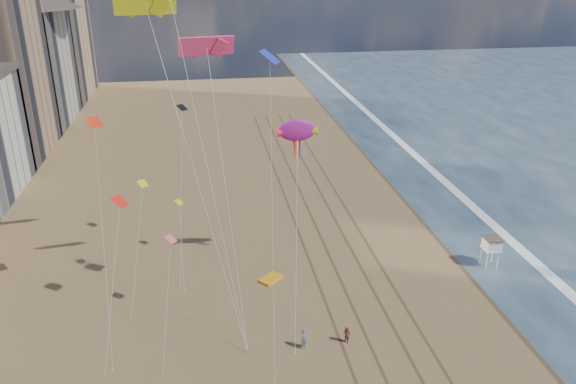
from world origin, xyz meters
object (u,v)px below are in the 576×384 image
object	(u,v)px
grounded_kite	(271,279)
kite_flyer_a	(304,339)
lifeguard_stand	(492,244)
kite_flyer_b	(347,335)
show_kite	(297,131)

from	to	relation	value
grounded_kite	kite_flyer_a	world-z (taller)	kite_flyer_a
kite_flyer_a	lifeguard_stand	bearing A→B (deg)	-17.51
lifeguard_stand	kite_flyer_b	bearing A→B (deg)	-150.58
kite_flyer_b	show_kite	bearing A→B (deg)	150.69
lifeguard_stand	kite_flyer_a	size ratio (longest dim) A/B	1.80
lifeguard_stand	kite_flyer_b	world-z (taller)	lifeguard_stand
show_kite	kite_flyer_b	distance (m)	19.89
show_kite	kite_flyer_a	distance (m)	19.80
kite_flyer_b	lifeguard_stand	bearing A→B (deg)	81.29
show_kite	kite_flyer_b	size ratio (longest dim) A/B	12.60
kite_flyer_b	grounded_kite	bearing A→B (deg)	166.71
show_kite	lifeguard_stand	bearing A→B (deg)	-8.58
lifeguard_stand	show_kite	size ratio (longest dim) A/B	0.17
show_kite	kite_flyer_b	bearing A→B (deg)	-81.18
lifeguard_stand	kite_flyer_a	bearing A→B (deg)	-154.71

